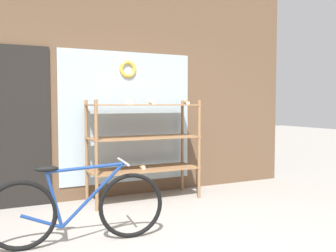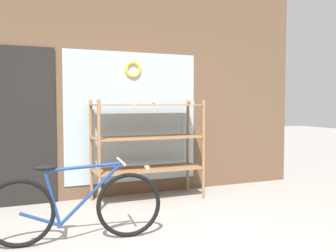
% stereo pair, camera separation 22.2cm
% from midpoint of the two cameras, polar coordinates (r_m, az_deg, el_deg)
% --- Properties ---
extents(storefront_facade, '(6.02, 0.13, 3.68)m').
position_cam_midpoint_polar(storefront_facade, '(5.51, -6.72, 8.05)').
color(storefront_facade, brown).
rests_on(storefront_facade, ground_plane).
extents(display_case, '(1.53, 0.55, 1.42)m').
position_cam_midpoint_polar(display_case, '(5.23, -1.85, -1.90)').
color(display_case, '#8E6642').
rests_on(display_case, ground_plane).
extents(bicycle, '(1.68, 0.46, 0.79)m').
position_cam_midpoint_polar(bicycle, '(3.79, -12.26, -11.90)').
color(bicycle, black).
rests_on(bicycle, ground_plane).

